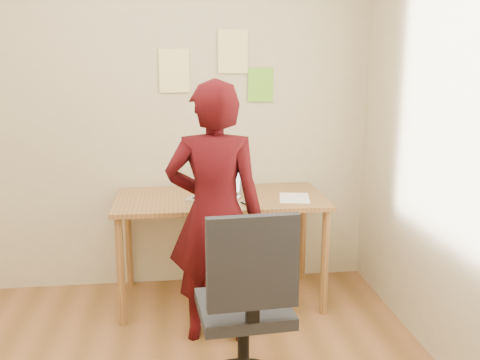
{
  "coord_description": "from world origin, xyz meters",
  "views": [
    {
      "loc": [
        0.34,
        -2.09,
        1.64
      ],
      "look_at": [
        0.71,
        0.95,
        0.95
      ],
      "focal_mm": 40.0,
      "sensor_mm": 36.0,
      "label": 1
    }
  ],
  "objects": [
    {
      "name": "room",
      "position": [
        0.0,
        0.0,
        1.35
      ],
      "size": [
        3.58,
        3.58,
        2.78
      ],
      "color": "brown",
      "rests_on": "ground"
    },
    {
      "name": "desk",
      "position": [
        0.63,
        1.38,
        0.65
      ],
      "size": [
        1.4,
        0.7,
        0.74
      ],
      "color": "olive",
      "rests_on": "ground"
    },
    {
      "name": "laptop",
      "position": [
        0.6,
        1.36,
        0.79
      ],
      "size": [
        0.41,
        0.39,
        0.23
      ],
      "rotation": [
        0.0,
        0.0,
        -0.43
      ],
      "color": "silver",
      "rests_on": "desk"
    },
    {
      "name": "paper_sheet",
      "position": [
        1.12,
        1.29,
        0.74
      ],
      "size": [
        0.24,
        0.31,
        0.0
      ],
      "primitive_type": "cube",
      "rotation": [
        0.0,
        0.0,
        -0.18
      ],
      "color": "white",
      "rests_on": "desk"
    },
    {
      "name": "phone",
      "position": [
        0.8,
        1.17,
        0.74
      ],
      "size": [
        0.1,
        0.13,
        0.01
      ],
      "rotation": [
        0.0,
        0.0,
        0.39
      ],
      "color": "black",
      "rests_on": "desk"
    },
    {
      "name": "wall_note_left",
      "position": [
        0.35,
        1.74,
        1.57
      ],
      "size": [
        0.21,
        0.0,
        0.3
      ],
      "primitive_type": "cube",
      "color": "#FAE695",
      "rests_on": "room"
    },
    {
      "name": "wall_note_mid",
      "position": [
        0.76,
        1.74,
        1.7
      ],
      "size": [
        0.21,
        0.0,
        0.3
      ],
      "primitive_type": "cube",
      "color": "#FAE695",
      "rests_on": "room"
    },
    {
      "name": "wall_note_right",
      "position": [
        0.96,
        1.74,
        1.47
      ],
      "size": [
        0.18,
        0.0,
        0.24
      ],
      "primitive_type": "cube",
      "color": "#73C92D",
      "rests_on": "room"
    },
    {
      "name": "office_chair",
      "position": [
        0.65,
        0.24,
        0.42
      ],
      "size": [
        0.51,
        0.51,
        0.98
      ],
      "rotation": [
        0.0,
        0.0,
        0.07
      ],
      "color": "black",
      "rests_on": "ground"
    },
    {
      "name": "person",
      "position": [
        0.56,
        0.87,
        0.77
      ],
      "size": [
        0.61,
        0.44,
        1.54
      ],
      "primitive_type": "imported",
      "rotation": [
        0.0,
        0.0,
        3.01
      ],
      "color": "#39070B",
      "rests_on": "ground"
    }
  ]
}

